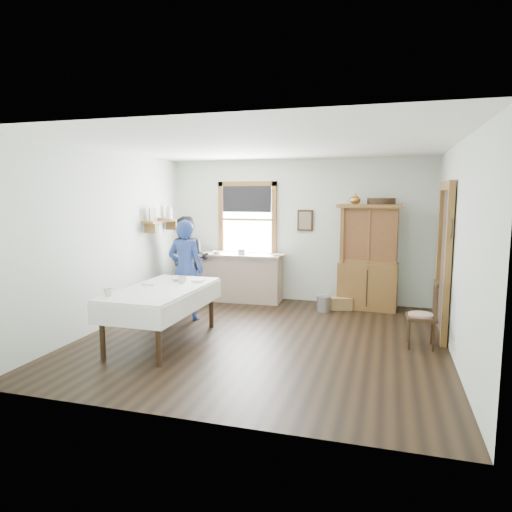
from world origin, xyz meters
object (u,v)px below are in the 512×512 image
at_px(china_hutch, 368,257).
at_px(spindle_chair, 422,314).
at_px(pail, 324,304).
at_px(work_counter, 241,277).
at_px(woman_blue, 186,274).
at_px(figure_dark, 189,263).
at_px(dining_table, 163,315).
at_px(wicker_basket, 341,303).

relative_size(china_hutch, spindle_chair, 2.08).
distance_m(spindle_chair, pail, 2.18).
bearing_deg(pail, work_counter, 167.14).
relative_size(pail, woman_blue, 0.17).
height_order(spindle_chair, pail, spindle_chair).
xyz_separation_m(woman_blue, figure_dark, (-0.44, 1.09, -0.00)).
relative_size(dining_table, spindle_chair, 2.14).
height_order(spindle_chair, woman_blue, woman_blue).
bearing_deg(wicker_basket, china_hutch, 21.29).
height_order(pail, woman_blue, woman_blue).
bearing_deg(work_counter, woman_blue, -108.42).
bearing_deg(dining_table, spindle_chair, 12.95).
xyz_separation_m(work_counter, dining_table, (-0.26, -2.70, -0.07)).
relative_size(china_hutch, woman_blue, 1.23).
distance_m(work_counter, woman_blue, 1.62).
bearing_deg(spindle_chair, woman_blue, 171.86).
relative_size(work_counter, figure_dark, 1.05).
height_order(work_counter, dining_table, work_counter).
bearing_deg(pail, dining_table, -129.37).
height_order(dining_table, pail, dining_table).
relative_size(spindle_chair, woman_blue, 0.59).
relative_size(work_counter, spindle_chair, 1.77).
bearing_deg(figure_dark, wicker_basket, -3.31).
distance_m(work_counter, china_hutch, 2.42).
bearing_deg(woman_blue, china_hutch, -153.26).
height_order(pail, figure_dark, figure_dark).
bearing_deg(woman_blue, pail, -153.29).
height_order(wicker_basket, figure_dark, figure_dark).
relative_size(china_hutch, dining_table, 0.97).
distance_m(dining_table, pail, 3.02).
distance_m(wicker_basket, figure_dark, 2.91).
distance_m(dining_table, figure_dark, 2.38).
bearing_deg(china_hutch, dining_table, -129.60).
bearing_deg(work_counter, wicker_basket, -6.31).
distance_m(china_hutch, woman_blue, 3.23).
distance_m(dining_table, woman_blue, 1.25).
height_order(work_counter, china_hutch, china_hutch).
xyz_separation_m(spindle_chair, wicker_basket, (-1.24, 1.77, -0.34)).
relative_size(spindle_chair, pail, 3.40).
distance_m(china_hutch, figure_dark, 3.31).
bearing_deg(dining_table, pail, 50.63).
relative_size(wicker_basket, woman_blue, 0.25).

